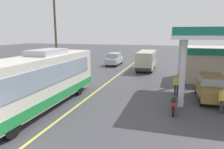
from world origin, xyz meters
TOP-DOWN VIEW (x-y plane):
  - ground at (0.00, 20.00)m, footprint 120.00×120.00m
  - lane_divider_stripe at (0.00, 15.00)m, footprint 0.16×50.00m
  - coach_bus_main at (-2.10, 5.94)m, footprint 2.60×11.04m
  - gas_station_roadside at (10.30, 15.59)m, footprint 9.10×11.95m
  - car_at_pump at (8.66, 10.74)m, footprint 1.70×4.20m
  - minibus_opposing_lane at (2.71, 21.92)m, footprint 2.04×6.13m
  - motorcycle_parked_forecourt at (6.12, 7.43)m, footprint 0.55×1.80m
  - pedestrian_near_pump at (8.97, 8.04)m, footprint 0.55×0.22m
  - pedestrian_by_shop at (6.34, 11.23)m, footprint 0.55×0.22m
  - car_trailing_behind_bus at (-2.41, 24.82)m, footprint 1.70×4.20m
  - utility_pole_roadside at (-6.64, 15.65)m, footprint 1.80×0.24m

SIDE VIEW (x-z plane):
  - ground at x=0.00m, z-range 0.00..0.00m
  - lane_divider_stripe at x=0.00m, z-range 0.00..0.01m
  - motorcycle_parked_forecourt at x=6.12m, z-range -0.02..0.90m
  - pedestrian_near_pump at x=8.97m, z-range 0.10..1.76m
  - pedestrian_by_shop at x=6.34m, z-range 0.10..1.76m
  - car_at_pump at x=8.66m, z-range 0.10..1.92m
  - car_trailing_behind_bus at x=-2.41m, z-range 0.10..1.92m
  - minibus_opposing_lane at x=2.71m, z-range 0.25..2.69m
  - coach_bus_main at x=-2.10m, z-range -0.12..3.56m
  - gas_station_roadside at x=10.30m, z-range 0.08..5.18m
  - utility_pole_roadside at x=-6.64m, z-range 0.19..9.14m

